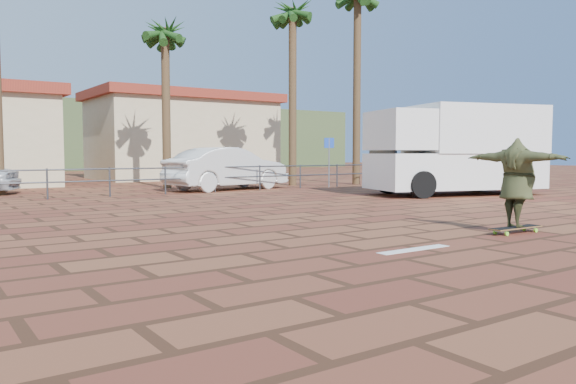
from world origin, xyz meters
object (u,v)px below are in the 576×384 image
object	(u,v)px
longboard	(516,228)
car_white	(227,169)
campervan	(456,148)
skateboarder	(517,183)

from	to	relation	value
longboard	car_white	xyz separation A→B (m)	(1.48, 14.04, 0.76)
campervan	car_white	world-z (taller)	campervan
skateboarder	car_white	xyz separation A→B (m)	(1.48, 14.04, -0.09)
car_white	longboard	bearing A→B (deg)	164.07
campervan	car_white	xyz separation A→B (m)	(-5.53, 6.98, -0.81)
skateboarder	campervan	distance (m)	9.98
longboard	skateboarder	distance (m)	0.85
skateboarder	car_white	size ratio (longest dim) A/B	0.39
longboard	skateboarder	world-z (taller)	skateboarder
campervan	car_white	size ratio (longest dim) A/B	1.27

